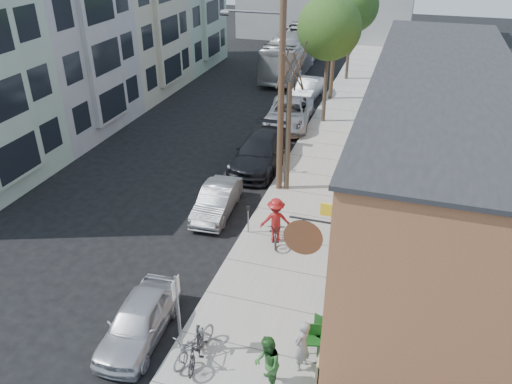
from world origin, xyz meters
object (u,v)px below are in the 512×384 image
(utility_pole_near, at_px, (280,80))
(parked_bike_a, at_px, (196,347))
(patio_chair_b, at_px, (313,340))
(car_2, at_px, (260,151))
(patron_green, at_px, (267,364))
(bus, at_px, (293,52))
(patio_chair_a, at_px, (319,332))
(parking_meter_far, at_px, (284,158))
(parking_meter_near, at_px, (248,215))
(tree_bare, at_px, (288,138))
(parked_bike_b, at_px, (194,343))
(patron_grey, at_px, (302,345))
(car_0, at_px, (139,320))
(car_4, at_px, (308,89))
(car_3, at_px, (289,113))
(sign_post, at_px, (178,308))
(tree_leafy_far, at_px, (352,6))
(car_1, at_px, (217,201))
(tree_leafy_mid, at_px, (329,28))
(cyclist, at_px, (276,220))

(utility_pole_near, height_order, parked_bike_a, utility_pole_near)
(patio_chair_b, height_order, car_2, car_2)
(patron_green, height_order, bus, bus)
(patio_chair_a, height_order, patron_green, patron_green)
(bus, bearing_deg, parking_meter_far, -78.79)
(parking_meter_near, bearing_deg, tree_bare, 82.51)
(patio_chair_a, relative_size, parked_bike_b, 0.46)
(tree_bare, distance_m, patron_green, 11.76)
(patron_grey, distance_m, car_0, 5.11)
(patron_green, bearing_deg, car_4, 172.85)
(tree_bare, bearing_deg, parking_meter_far, 109.39)
(patio_chair_a, height_order, patio_chair_b, same)
(patio_chair_b, bearing_deg, car_3, 91.61)
(sign_post, relative_size, tree_leafy_far, 0.37)
(patron_grey, xyz_separation_m, parked_bike_b, (-3.08, -0.52, -0.35))
(car_2, bearing_deg, parked_bike_b, -81.53)
(tree_bare, bearing_deg, utility_pole_near, -169.60)
(parked_bike_a, distance_m, parked_bike_b, 0.20)
(tree_leafy_far, bearing_deg, parked_bike_a, -89.74)
(tree_bare, distance_m, bus, 21.26)
(utility_pole_near, distance_m, car_4, 14.88)
(car_4, bearing_deg, car_0, -87.06)
(parking_meter_near, bearing_deg, parking_meter_far, 90.00)
(tree_leafy_far, bearing_deg, car_4, -110.01)
(parking_meter_far, distance_m, car_1, 4.87)
(parked_bike_b, distance_m, car_3, 19.49)
(parking_meter_near, bearing_deg, parked_bike_a, -84.32)
(parking_meter_far, bearing_deg, tree_leafy_far, 88.24)
(sign_post, height_order, utility_pole_near, utility_pole_near)
(sign_post, distance_m, tree_leafy_mid, 20.74)
(car_2, bearing_deg, patron_green, -72.52)
(tree_leafy_mid, bearing_deg, patio_chair_b, -80.30)
(tree_bare, relative_size, car_2, 0.93)
(bus, bearing_deg, tree_bare, -78.25)
(patio_chair_b, xyz_separation_m, car_4, (-5.28, 23.69, 0.13))
(parking_meter_far, height_order, parked_bike_b, parking_meter_far)
(utility_pole_near, distance_m, parked_bike_a, 12.01)
(patio_chair_b, xyz_separation_m, parked_bike_b, (-3.26, -1.22, 0.06))
(sign_post, distance_m, car_4, 24.91)
(parking_meter_near, distance_m, patio_chair_a, 6.51)
(tree_leafy_mid, height_order, patron_grey, tree_leafy_mid)
(patio_chair_b, bearing_deg, parked_bike_b, -174.12)
(utility_pole_near, height_order, tree_leafy_far, utility_pole_near)
(sign_post, height_order, parked_bike_b, sign_post)
(parking_meter_far, relative_size, parked_bike_a, 0.71)
(cyclist, relative_size, parked_bike_b, 0.99)
(parking_meter_far, bearing_deg, tree_bare, -70.61)
(parked_bike_a, distance_m, car_1, 8.56)
(sign_post, distance_m, bus, 31.86)
(tree_leafy_mid, xyz_separation_m, car_1, (-2.41, -12.38, -5.24))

